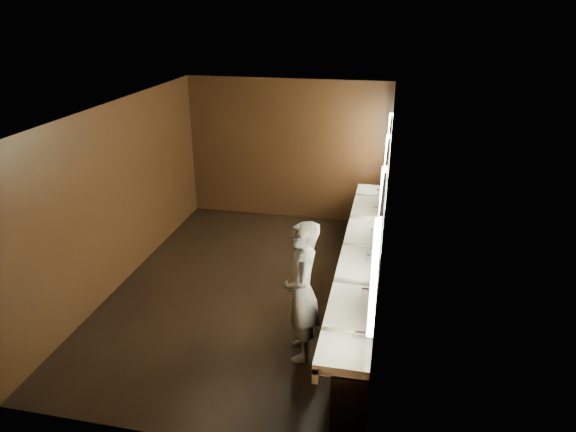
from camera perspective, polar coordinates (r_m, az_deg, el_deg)
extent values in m
plane|color=black|center=(8.10, -4.50, -8.02)|extent=(6.00, 6.00, 0.00)
cube|color=#2D2D2B|center=(7.09, -5.21, 11.80)|extent=(4.00, 6.00, 0.02)
cube|color=black|center=(10.24, -0.06, 7.29)|extent=(4.00, 0.02, 2.80)
cube|color=black|center=(5.01, -14.73, -11.28)|extent=(4.00, 0.02, 2.80)
cube|color=black|center=(8.26, -18.28, 2.22)|extent=(0.02, 6.00, 2.80)
cube|color=black|center=(7.20, 10.63, 0.00)|extent=(0.02, 6.00, 2.80)
cube|color=black|center=(7.63, 8.73, -6.79)|extent=(0.36, 5.40, 0.81)
cube|color=white|center=(7.43, 8.20, -3.74)|extent=(0.55, 5.40, 0.12)
cube|color=white|center=(7.48, 6.30, -4.13)|extent=(0.06, 5.40, 0.18)
cylinder|color=silver|center=(5.46, 8.48, -12.76)|extent=(0.18, 0.04, 0.04)
cylinder|color=silver|center=(6.20, 9.07, -8.09)|extent=(0.18, 0.04, 0.04)
cylinder|color=silver|center=(6.97, 9.51, -4.43)|extent=(0.18, 0.04, 0.04)
cylinder|color=silver|center=(7.76, 9.86, -1.50)|extent=(0.18, 0.04, 0.04)
cylinder|color=silver|center=(8.58, 10.15, 0.87)|extent=(0.18, 0.04, 0.04)
cylinder|color=silver|center=(9.40, 10.39, 2.83)|extent=(0.18, 0.04, 0.04)
cube|color=#FAF8C7|center=(4.88, 9.54, -6.90)|extent=(0.06, 0.22, 1.15)
cube|color=white|center=(5.59, 10.13, -2.91)|extent=(0.03, 1.32, 1.15)
cube|color=#FAF8C7|center=(6.32, 10.32, 0.19)|extent=(0.06, 0.23, 1.15)
cube|color=white|center=(7.07, 10.71, 2.62)|extent=(0.03, 1.32, 1.15)
cube|color=#FAF8C7|center=(7.83, 10.80, 4.61)|extent=(0.06, 0.23, 1.15)
cube|color=white|center=(8.59, 11.08, 6.22)|extent=(0.03, 1.32, 1.15)
cube|color=#FAF8C7|center=(9.36, 11.13, 7.58)|extent=(0.06, 0.22, 1.15)
imported|color=#7B95B8|center=(6.25, 1.54, -8.38)|extent=(0.58, 0.74, 1.81)
cylinder|color=#232326|center=(7.44, 6.61, -8.63)|extent=(0.46, 0.46, 0.56)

